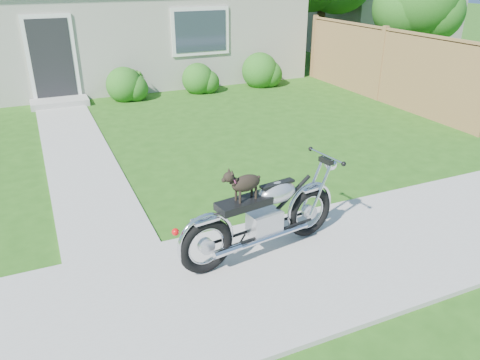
# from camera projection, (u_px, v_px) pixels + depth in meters

# --- Properties ---
(ground) EXTENTS (80.00, 80.00, 0.00)m
(ground) POSITION_uv_depth(u_px,v_px,m) (263.00, 274.00, 5.38)
(ground) COLOR #235114
(ground) RESTS_ON ground
(sidewalk) EXTENTS (24.00, 2.20, 0.04)m
(sidewalk) POSITION_uv_depth(u_px,v_px,m) (263.00, 273.00, 5.37)
(sidewalk) COLOR #9E9B93
(sidewalk) RESTS_ON ground
(walkway) EXTENTS (1.20, 8.00, 0.03)m
(walkway) POSITION_uv_depth(u_px,v_px,m) (77.00, 151.00, 8.98)
(walkway) COLOR #9E9B93
(walkway) RESTS_ON ground
(house) EXTENTS (12.60, 7.03, 4.50)m
(house) POSITION_uv_depth(u_px,v_px,m) (91.00, 6.00, 14.46)
(house) COLOR #B8B2A6
(house) RESTS_ON ground
(fence) EXTENTS (0.12, 6.62, 1.90)m
(fence) POSITION_uv_depth(u_px,v_px,m) (382.00, 64.00, 12.11)
(fence) COLOR #A37849
(fence) RESTS_ON ground
(tree_near) EXTENTS (2.41, 2.32, 3.56)m
(tree_near) POSITION_uv_depth(u_px,v_px,m) (424.00, 3.00, 13.95)
(tree_near) COLOR #3D2B1C
(tree_near) RESTS_ON ground
(shrub_row) EXTENTS (10.44, 1.06, 1.06)m
(shrub_row) POSITION_uv_depth(u_px,v_px,m) (165.00, 81.00, 12.75)
(shrub_row) COLOR #256019
(shrub_row) RESTS_ON ground
(potted_plant_right) EXTENTS (0.57, 0.57, 0.77)m
(potted_plant_right) POSITION_uv_depth(u_px,v_px,m) (139.00, 84.00, 12.54)
(potted_plant_right) COLOR #316D1E
(potted_plant_right) RESTS_ON ground
(motorcycle_with_dog) EXTENTS (2.22, 0.67, 1.17)m
(motorcycle_with_dog) POSITION_uv_depth(u_px,v_px,m) (264.00, 214.00, 5.54)
(motorcycle_with_dog) COLOR black
(motorcycle_with_dog) RESTS_ON sidewalk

